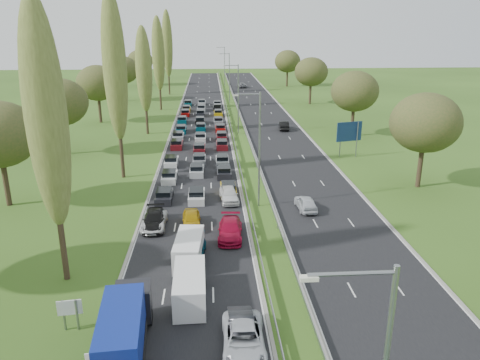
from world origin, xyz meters
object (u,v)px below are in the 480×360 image
object	(u,v)px
blue_lorry	(125,329)
white_van_rear	(189,248)
white_van_front	(190,285)
direction_sign	(349,133)
near_car_3	(154,220)
near_car_2	(154,221)
info_sign	(70,311)

from	to	relation	value
blue_lorry	white_van_rear	size ratio (longest dim) A/B	1.55
white_van_front	direction_sign	xyz separation A→B (m)	(21.50, 35.92, 2.45)
near_car_3	white_van_front	distance (m)	13.23
near_car_3	blue_lorry	size ratio (longest dim) A/B	0.62
blue_lorry	direction_sign	bearing A→B (deg)	54.50
white_van_rear	direction_sign	xyz separation A→B (m)	(21.77, 30.08, 2.49)
white_van_rear	near_car_2	bearing A→B (deg)	122.53
near_car_2	white_van_rear	bearing A→B (deg)	-60.93
blue_lorry	near_car_3	bearing A→B (deg)	86.75
near_car_2	near_car_3	world-z (taller)	near_car_3
near_car_2	direction_sign	world-z (taller)	direction_sign
blue_lorry	direction_sign	size ratio (longest dim) A/B	1.56
blue_lorry	info_sign	size ratio (longest dim) A/B	3.87
blue_lorry	info_sign	xyz separation A→B (m)	(-3.84, 2.67, -0.43)
white_van_rear	blue_lorry	bearing A→B (deg)	-101.28
white_van_front	white_van_rear	size ratio (longest dim) A/B	1.04
white_van_front	info_sign	size ratio (longest dim) A/B	2.60
near_car_3	white_van_rear	distance (m)	7.70
near_car_3	white_van_rear	xyz separation A→B (m)	(3.57, -6.82, 0.33)
white_van_front	white_van_rear	distance (m)	5.85
info_sign	direction_sign	distance (m)	48.39
near_car_2	blue_lorry	xyz separation A→B (m)	(0.38, -18.05, 1.12)
near_car_2	white_van_rear	world-z (taller)	white_van_rear
near_car_2	white_van_front	world-z (taller)	white_van_front
near_car_3	info_sign	xyz separation A→B (m)	(-3.45, -15.57, 0.62)
near_car_2	white_van_front	xyz separation A→B (m)	(3.84, -12.47, 0.44)
info_sign	near_car_2	bearing A→B (deg)	77.31
blue_lorry	white_van_rear	xyz separation A→B (m)	(3.18, 11.42, -0.72)
near_car_3	blue_lorry	bearing A→B (deg)	-90.91
near_car_2	blue_lorry	bearing A→B (deg)	-87.98
white_van_front	direction_sign	bearing A→B (deg)	58.03
near_car_3	blue_lorry	xyz separation A→B (m)	(0.39, -18.24, 1.05)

